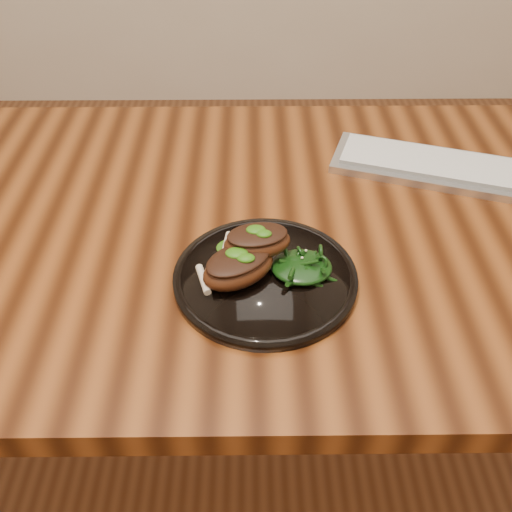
% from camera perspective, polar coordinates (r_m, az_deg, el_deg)
% --- Properties ---
extents(desk, '(1.60, 0.80, 0.75)m').
position_cam_1_polar(desk, '(0.99, -0.04, 0.02)').
color(desk, black).
rests_on(desk, ground).
extents(plate, '(0.26, 0.26, 0.02)m').
position_cam_1_polar(plate, '(0.81, 0.93, -2.15)').
color(plate, black).
rests_on(plate, desk).
extents(lamb_chop_front, '(0.13, 0.12, 0.05)m').
position_cam_1_polar(lamb_chop_front, '(0.78, -1.82, -1.01)').
color(lamb_chop_front, '#431E0C').
rests_on(lamb_chop_front, plate).
extents(lamb_chop_back, '(0.11, 0.08, 0.04)m').
position_cam_1_polar(lamb_chop_back, '(0.80, 0.07, 1.52)').
color(lamb_chop_back, '#431E0C').
rests_on(lamb_chop_back, plate).
extents(herb_smear, '(0.08, 0.05, 0.00)m').
position_cam_1_polar(herb_smear, '(0.85, -1.36, 0.86)').
color(herb_smear, '#194907').
rests_on(herb_smear, plate).
extents(greens_heap, '(0.09, 0.08, 0.03)m').
position_cam_1_polar(greens_heap, '(0.80, 4.61, -0.79)').
color(greens_heap, black).
rests_on(greens_heap, plate).
extents(keyboard, '(0.46, 0.27, 0.02)m').
position_cam_1_polar(keyboard, '(1.10, 19.40, 8.16)').
color(keyboard, '#B4B6B9').
rests_on(keyboard, desk).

